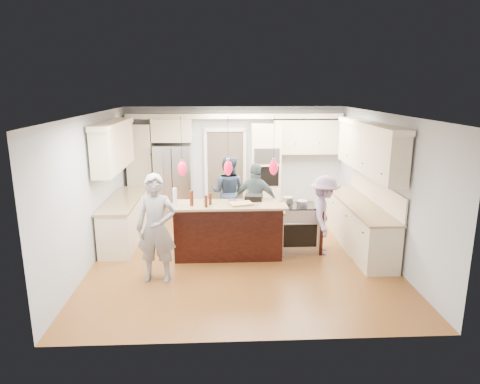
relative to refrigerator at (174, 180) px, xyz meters
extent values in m
plane|color=brown|center=(1.55, -2.64, -0.90)|extent=(6.00, 6.00, 0.00)
cube|color=#B2BCC6|center=(1.55, 0.36, 0.45)|extent=(5.50, 0.04, 2.70)
cube|color=#B2BCC6|center=(1.55, -5.64, 0.45)|extent=(5.50, 0.04, 2.70)
cube|color=#B2BCC6|center=(-1.20, -2.64, 0.45)|extent=(0.04, 6.00, 2.70)
cube|color=#B2BCC6|center=(4.30, -2.64, 0.45)|extent=(0.04, 6.00, 2.70)
cube|color=white|center=(1.55, -2.64, 1.80)|extent=(5.50, 6.00, 0.04)
cube|color=#B7B7BC|center=(0.00, 0.00, 0.00)|extent=(0.90, 0.70, 1.80)
cube|color=beige|center=(2.30, 0.03, 0.25)|extent=(0.72, 0.64, 2.30)
cube|color=black|center=(2.30, -0.30, 0.65)|extent=(0.60, 0.02, 0.35)
cube|color=black|center=(2.30, -0.30, 0.15)|extent=(0.60, 0.02, 0.50)
cylinder|color=#B7B7BC|center=(2.30, -0.33, 0.40)|extent=(0.55, 0.02, 0.02)
cube|color=beige|center=(-0.80, 0.06, 0.25)|extent=(0.60, 0.58, 2.30)
cube|color=beige|center=(0.00, 0.06, 1.25)|extent=(0.95, 0.58, 0.55)
cube|color=beige|center=(3.35, 0.18, 1.05)|extent=(1.70, 0.35, 0.85)
cube|color=beige|center=(1.55, 0.16, 1.58)|extent=(5.30, 0.38, 0.12)
cube|color=#4C443A|center=(1.30, 0.35, 0.15)|extent=(0.90, 0.06, 2.10)
cube|color=white|center=(1.30, 0.31, 1.23)|extent=(1.04, 0.06, 0.10)
cube|color=beige|center=(3.95, -2.34, -0.46)|extent=(0.60, 3.00, 0.88)
cube|color=tan|center=(3.95, -2.34, 0.00)|extent=(0.64, 3.05, 0.04)
cube|color=beige|center=(4.07, -2.34, 1.08)|extent=(0.35, 3.00, 0.85)
cube|color=beige|center=(4.06, -2.34, 1.56)|extent=(0.37, 3.10, 0.10)
cube|color=beige|center=(-0.85, -1.84, -0.46)|extent=(0.60, 2.20, 0.88)
cube|color=tan|center=(-0.85, -1.84, 0.00)|extent=(0.64, 2.25, 0.04)
cube|color=beige|center=(-0.97, -1.84, 1.08)|extent=(0.35, 2.20, 0.85)
cube|color=beige|center=(-0.96, -1.84, 1.56)|extent=(0.37, 2.30, 0.10)
cube|color=black|center=(1.30, -2.49, -0.46)|extent=(2.00, 1.00, 0.88)
cube|color=tan|center=(1.30, -2.49, 0.00)|extent=(2.10, 1.10, 0.04)
cube|color=black|center=(1.30, -3.05, -0.36)|extent=(2.00, 0.12, 1.08)
cube|color=tan|center=(1.30, -3.19, 0.20)|extent=(2.10, 0.42, 0.04)
cube|color=black|center=(1.81, -2.33, 0.11)|extent=(0.37, 0.32, 0.18)
cube|color=#B7B7BC|center=(2.68, -2.49, -0.45)|extent=(0.76, 0.66, 0.90)
cube|color=black|center=(2.68, -2.83, -0.50)|extent=(0.65, 0.01, 0.45)
cube|color=black|center=(2.68, -2.49, 0.01)|extent=(0.72, 0.59, 0.02)
cube|color=black|center=(3.09, -2.49, -0.46)|extent=(0.06, 0.71, 0.88)
cylinder|color=black|center=(0.50, -3.15, 1.43)|extent=(0.01, 0.01, 0.75)
ellipsoid|color=red|center=(0.50, -3.15, 0.90)|extent=(0.15, 0.15, 0.26)
cylinder|color=black|center=(1.30, -3.15, 1.43)|extent=(0.01, 0.01, 0.75)
ellipsoid|color=red|center=(1.30, -3.15, 0.90)|extent=(0.15, 0.15, 0.26)
cylinder|color=black|center=(2.10, -3.15, 1.43)|extent=(0.01, 0.01, 0.75)
ellipsoid|color=red|center=(2.10, -3.15, 0.90)|extent=(0.15, 0.15, 0.26)
imported|color=gray|center=(0.10, -3.76, 0.01)|extent=(0.71, 0.52, 1.82)
imported|color=#27364C|center=(1.34, -1.04, -0.06)|extent=(0.98, 0.86, 1.67)
imported|color=#495F67|center=(1.92, -1.79, -0.08)|extent=(1.04, 0.73, 1.64)
imported|color=#9D86B4|center=(3.15, -2.69, -0.13)|extent=(0.80, 1.10, 1.54)
cube|color=olive|center=(3.95, -2.58, -0.89)|extent=(0.70, 1.02, 0.01)
cylinder|color=silver|center=(0.35, -3.16, 0.38)|extent=(0.09, 0.09, 0.33)
cylinder|color=#461D0C|center=(0.65, -3.14, 0.36)|extent=(0.08, 0.08, 0.27)
cylinder|color=#461D0C|center=(0.91, -3.26, 0.33)|extent=(0.06, 0.06, 0.22)
cylinder|color=#461D0C|center=(0.98, -3.08, 0.33)|extent=(0.07, 0.07, 0.22)
cylinder|color=#B7B7BC|center=(0.89, -3.14, 0.28)|extent=(0.08, 0.08, 0.12)
cube|color=tan|center=(1.53, -3.11, 0.24)|extent=(0.46, 0.37, 0.03)
cylinder|color=#B7B7BC|center=(2.50, -2.31, 0.08)|extent=(0.21, 0.21, 0.12)
cylinder|color=#B7B7BC|center=(2.76, -2.51, 0.07)|extent=(0.20, 0.20, 0.10)
camera|label=1|loc=(1.15, -10.50, 2.29)|focal=32.00mm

